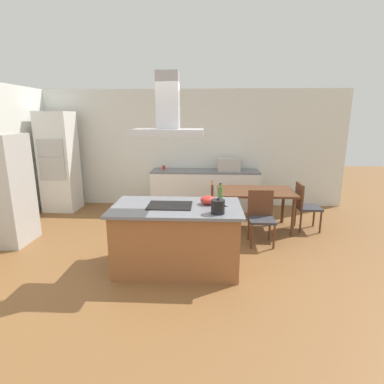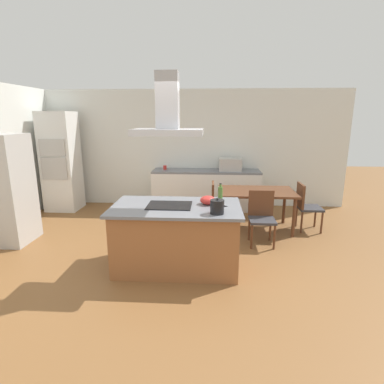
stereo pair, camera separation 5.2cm
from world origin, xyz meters
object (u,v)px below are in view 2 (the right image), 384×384
Objects in this scene: cooktop at (169,205)px; refrigerator at (2,190)px; range_hood at (168,115)px; countertop_microwave at (230,164)px; wall_oven_stack at (61,162)px; coffee_mug_red at (165,167)px; tea_kettle at (217,207)px; chair_at_left_end at (207,202)px; olive_oil_bottle at (220,193)px; mixing_bowl at (208,200)px; chair_at_right_end at (305,204)px; chair_facing_island at (261,214)px; dining_table at (256,195)px.

refrigerator is at bearing 165.75° from cooktop.
refrigerator is 2.02× the size of range_hood.
wall_oven_stack reaches higher than countertop_microwave.
range_hood is (0.50, -2.96, 1.16)m from coffee_mug_red.
tea_kettle is 1.97m from chair_at_left_end.
wall_oven_stack is at bearing 87.61° from refrigerator.
olive_oil_bottle is 0.28m from mixing_bowl.
olive_oil_bottle is 1.34m from range_hood.
chair_at_left_end is at bearing -111.11° from countertop_microwave.
mixing_bowl is 0.10× the size of wall_oven_stack.
chair_at_right_end is (1.33, -1.28, -0.53)m from countertop_microwave.
chair_at_right_end and chair_at_left_end have the same top height.
coffee_mug_red is at bearing 114.48° from olive_oil_bottle.
refrigerator is 3.52m from chair_at_left_end.
range_hood is (-0.99, -2.88, 1.06)m from countertop_microwave.
countertop_microwave is 3.23m from range_hood.
wall_oven_stack is 4.60m from chair_facing_island.
cooktop is at bearing -145.57° from chair_at_right_end.
countertop_microwave is 1.50m from coffee_mug_red.
cooktop is 2.77× the size of mixing_bowl.
refrigerator is 4.39m from dining_table.
countertop_microwave is 1.48m from chair_at_left_end.
range_hood reaches higher than cooktop.
cooktop is 3.86m from wall_oven_stack.
olive_oil_bottle is 2.90m from coffee_mug_red.
refrigerator is 2.04× the size of chair_at_right_end.
chair_facing_island is (1.92, -2.03, -0.44)m from coffee_mug_red.
countertop_microwave is at bearing 102.15° from chair_facing_island.
mixing_bowl is at bearing -140.54° from chair_at_right_end.
tea_kettle is 2.53× the size of coffee_mug_red.
cooktop is 0.67× the size of chair_at_left_end.
countertop_microwave reaches higher than mixing_bowl.
mixing_bowl is at bearing -37.29° from wall_oven_stack.
tea_kettle is 0.43m from mixing_bowl.
olive_oil_bottle is 3.61m from refrigerator.
dining_table is (1.41, 1.60, -0.24)m from cooktop.
coffee_mug_red is at bearing 154.30° from chair_at_right_end.
chair_facing_island is (0.89, 0.82, -0.45)m from mixing_bowl.
refrigerator is (-2.89, 0.73, 0.00)m from cooktop.
range_hood is at bearing -43.30° from wall_oven_stack.
dining_table is 1.57× the size of chair_at_left_end.
countertop_microwave is 0.56× the size of chair_facing_island.
chair_at_right_end is at bearing 36.01° from chair_facing_island.
tea_kettle is 0.63m from olive_oil_bottle.
refrigerator is (-3.59, 0.42, -0.10)m from olive_oil_bottle.
coffee_mug_red is (-0.50, 2.96, 0.04)m from cooktop.
refrigerator is at bearing 163.61° from tea_kettle.
cooktop is 1.74m from chair_facing_island.
countertop_microwave is 1.40m from dining_table.
dining_table is (1.92, -1.36, -0.28)m from coffee_mug_red.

